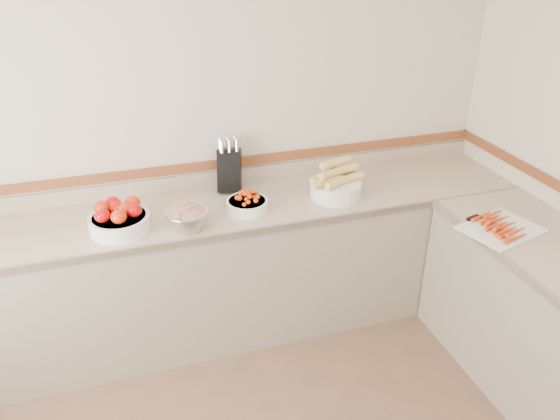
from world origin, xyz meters
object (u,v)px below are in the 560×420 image
object	(u,v)px
tomato_bowl	(119,218)
cherry_tomato_bowl	(247,203)
rhubarb_bowl	(188,217)
cutting_board	(501,227)
knife_block	(229,169)
corn_bowl	(336,185)

from	to	relation	value
tomato_bowl	cherry_tomato_bowl	xyz separation A→B (m)	(0.74, 0.01, -0.03)
rhubarb_bowl	cutting_board	size ratio (longest dim) A/B	0.54
tomato_bowl	cherry_tomato_bowl	bearing A→B (deg)	0.94
cherry_tomato_bowl	tomato_bowl	bearing A→B (deg)	-179.06
tomato_bowl	rhubarb_bowl	distance (m)	0.38
knife_block	tomato_bowl	xyz separation A→B (m)	(-0.71, -0.32, -0.07)
knife_block	cherry_tomato_bowl	size ratio (longest dim) A/B	1.40
cherry_tomato_bowl	cutting_board	bearing A→B (deg)	-27.22
rhubarb_bowl	cutting_board	distance (m)	1.76
cutting_board	cherry_tomato_bowl	bearing A→B (deg)	152.78
knife_block	rhubarb_bowl	distance (m)	0.55
tomato_bowl	rhubarb_bowl	bearing A→B (deg)	-16.41
knife_block	cherry_tomato_bowl	distance (m)	0.33
tomato_bowl	cutting_board	world-z (taller)	tomato_bowl
knife_block	cutting_board	xyz separation A→B (m)	(1.33, -0.98, -0.13)
tomato_bowl	rhubarb_bowl	world-z (taller)	tomato_bowl
rhubarb_bowl	knife_block	bearing A→B (deg)	51.54
corn_bowl	cutting_board	world-z (taller)	corn_bowl
tomato_bowl	cherry_tomato_bowl	size ratio (longest dim) A/B	1.33
knife_block	corn_bowl	xyz separation A→B (m)	(0.61, -0.29, -0.07)
rhubarb_bowl	cherry_tomato_bowl	bearing A→B (deg)	17.75
knife_block	cutting_board	world-z (taller)	knife_block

